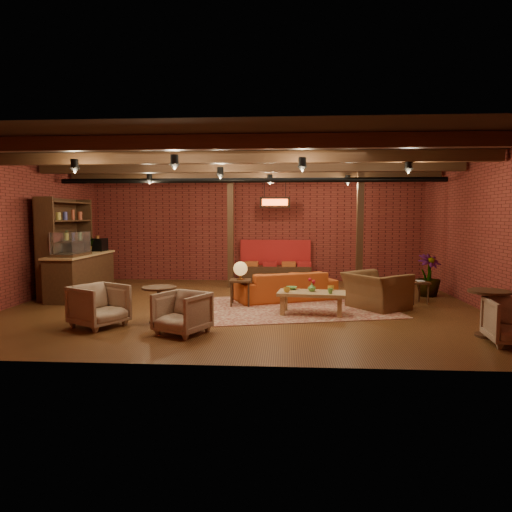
# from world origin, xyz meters

# --- Properties ---
(floor) EXTENTS (10.00, 10.00, 0.00)m
(floor) POSITION_xyz_m (0.00, 0.00, 0.00)
(floor) COLOR #371D0D
(floor) RESTS_ON ground
(ceiling) EXTENTS (10.00, 8.00, 0.02)m
(ceiling) POSITION_xyz_m (0.00, 0.00, 3.20)
(ceiling) COLOR black
(ceiling) RESTS_ON wall_back
(wall_back) EXTENTS (10.00, 0.02, 3.20)m
(wall_back) POSITION_xyz_m (0.00, 4.00, 1.60)
(wall_back) COLOR maroon
(wall_back) RESTS_ON ground
(wall_front) EXTENTS (10.00, 0.02, 3.20)m
(wall_front) POSITION_xyz_m (0.00, -4.00, 1.60)
(wall_front) COLOR maroon
(wall_front) RESTS_ON ground
(wall_left) EXTENTS (0.02, 8.00, 3.20)m
(wall_left) POSITION_xyz_m (-5.00, 0.00, 1.60)
(wall_left) COLOR maroon
(wall_left) RESTS_ON ground
(wall_right) EXTENTS (0.02, 8.00, 3.20)m
(wall_right) POSITION_xyz_m (5.00, 0.00, 1.60)
(wall_right) COLOR maroon
(wall_right) RESTS_ON ground
(ceiling_beams) EXTENTS (9.80, 6.40, 0.22)m
(ceiling_beams) POSITION_xyz_m (0.00, 0.00, 3.08)
(ceiling_beams) COLOR black
(ceiling_beams) RESTS_ON ceiling
(ceiling_pipe) EXTENTS (9.60, 0.12, 0.12)m
(ceiling_pipe) POSITION_xyz_m (0.00, 1.60, 2.85)
(ceiling_pipe) COLOR black
(ceiling_pipe) RESTS_ON ceiling
(post_left) EXTENTS (0.16, 0.16, 3.20)m
(post_left) POSITION_xyz_m (-0.60, 2.60, 1.60)
(post_left) COLOR black
(post_left) RESTS_ON ground
(post_right) EXTENTS (0.16, 0.16, 3.20)m
(post_right) POSITION_xyz_m (2.80, 2.00, 1.60)
(post_right) COLOR black
(post_right) RESTS_ON ground
(service_counter) EXTENTS (0.80, 2.50, 1.60)m
(service_counter) POSITION_xyz_m (-4.10, 1.00, 0.80)
(service_counter) COLOR black
(service_counter) RESTS_ON ground
(plant_counter) EXTENTS (0.35, 0.39, 0.30)m
(plant_counter) POSITION_xyz_m (-4.00, 1.20, 1.22)
(plant_counter) COLOR #337F33
(plant_counter) RESTS_ON service_counter
(shelving_hutch) EXTENTS (0.52, 2.00, 2.40)m
(shelving_hutch) POSITION_xyz_m (-4.50, 1.10, 1.20)
(shelving_hutch) COLOR black
(shelving_hutch) RESTS_ON ground
(banquette) EXTENTS (2.10, 0.70, 1.00)m
(banquette) POSITION_xyz_m (0.60, 3.55, 0.50)
(banquette) COLOR #A91C1C
(banquette) RESTS_ON ground
(service_sign) EXTENTS (0.86, 0.06, 0.30)m
(service_sign) POSITION_xyz_m (0.60, 3.10, 2.35)
(service_sign) COLOR #E74A17
(service_sign) RESTS_ON ceiling
(ceiling_spotlights) EXTENTS (6.40, 4.40, 0.28)m
(ceiling_spotlights) POSITION_xyz_m (0.00, 0.00, 2.86)
(ceiling_spotlights) COLOR black
(ceiling_spotlights) RESTS_ON ceiling
(rug) EXTENTS (4.43, 3.76, 0.01)m
(rug) POSITION_xyz_m (1.16, -0.06, 0.01)
(rug) COLOR maroon
(rug) RESTS_ON floor
(sofa) EXTENTS (2.48, 1.74, 0.67)m
(sofa) POSITION_xyz_m (0.91, 0.75, 0.34)
(sofa) COLOR #A64217
(sofa) RESTS_ON floor
(coffee_table) EXTENTS (1.40, 0.82, 0.71)m
(coffee_table) POSITION_xyz_m (1.42, -0.75, 0.41)
(coffee_table) COLOR olive
(coffee_table) RESTS_ON floor
(side_table_lamp) EXTENTS (0.48, 0.48, 0.97)m
(side_table_lamp) POSITION_xyz_m (-0.07, 0.04, 0.74)
(side_table_lamp) COLOR black
(side_table_lamp) RESTS_ON floor
(round_table_left) EXTENTS (0.64, 0.64, 0.67)m
(round_table_left) POSITION_xyz_m (-1.41, -1.65, 0.45)
(round_table_left) COLOR black
(round_table_left) RESTS_ON floor
(armchair_a) EXTENTS (1.06, 1.08, 0.83)m
(armchair_a) POSITION_xyz_m (-2.39, -2.02, 0.42)
(armchair_a) COLOR #C4B698
(armchair_a) RESTS_ON floor
(armchair_b) EXTENTS (0.99, 0.97, 0.77)m
(armchair_b) POSITION_xyz_m (-0.81, -2.41, 0.39)
(armchair_b) COLOR #C4B698
(armchair_b) RESTS_ON floor
(armchair_right) EXTENTS (1.31, 1.40, 1.03)m
(armchair_right) POSITION_xyz_m (2.84, -0.10, 0.51)
(armchair_right) COLOR brown
(armchair_right) RESTS_ON floor
(side_table_book) EXTENTS (0.55, 0.55, 0.52)m
(side_table_book) POSITION_xyz_m (3.86, 0.56, 0.46)
(side_table_book) COLOR black
(side_table_book) RESTS_ON floor
(round_table_right) EXTENTS (0.65, 0.65, 0.76)m
(round_table_right) POSITION_xyz_m (4.21, -2.29, 0.51)
(round_table_right) COLOR black
(round_table_right) RESTS_ON floor
(plant_tall) EXTENTS (2.27, 2.27, 3.10)m
(plant_tall) POSITION_xyz_m (4.40, 1.51, 1.55)
(plant_tall) COLOR #4C7F4C
(plant_tall) RESTS_ON floor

